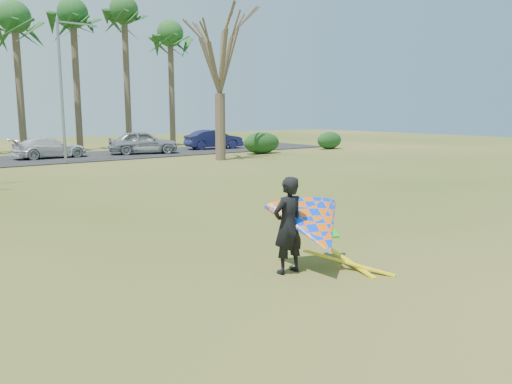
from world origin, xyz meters
TOP-DOWN VIEW (x-y plane):
  - ground at (0.00, 0.00)m, footprint 100.00×100.00m
  - parking_strip at (0.00, 25.00)m, footprint 46.00×7.00m
  - palm_6 at (2.00, 31.00)m, footprint 4.84×4.84m
  - palm_7 at (6.00, 31.00)m, footprint 4.84×4.84m
  - palm_8 at (10.00, 31.00)m, footprint 4.84×4.84m
  - palm_9 at (14.00, 31.00)m, footprint 4.84×4.84m
  - bare_tree_right at (10.00, 18.00)m, footprint 6.27×6.27m
  - streetlight at (2.16, 22.00)m, footprint 2.28×0.18m
  - hedge_near at (14.79, 19.89)m, footprint 2.97×1.35m
  - hedge_far at (21.59, 19.87)m, footprint 2.43×1.14m
  - car_3 at (2.09, 25.18)m, footprint 4.48×1.99m
  - car_4 at (8.01, 24.39)m, footprint 4.94×3.08m
  - car_5 at (14.24, 25.05)m, footprint 4.60×2.23m
  - kite_flyer at (-0.77, -0.62)m, footprint 2.13×2.39m

SIDE VIEW (x-z plane):
  - ground at x=0.00m, z-range 0.00..0.00m
  - parking_strip at x=0.00m, z-range 0.00..0.06m
  - hedge_far at x=21.59m, z-range 0.00..1.35m
  - car_3 at x=2.09m, z-range 0.06..1.34m
  - hedge_near at x=14.79m, z-range 0.00..1.49m
  - car_5 at x=14.24m, z-range 0.06..1.51m
  - car_4 at x=8.01m, z-range 0.06..1.63m
  - kite_flyer at x=-0.77m, z-range -0.15..1.86m
  - streetlight at x=2.16m, z-range 0.46..8.46m
  - bare_tree_right at x=10.00m, z-range 1.96..11.17m
  - palm_6 at x=2.00m, z-range 3.75..14.59m
  - palm_9 at x=14.00m, z-range 3.75..14.59m
  - palm_7 at x=6.00m, z-range 4.08..15.62m
  - palm_8 at x=10.00m, z-range 4.40..16.64m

